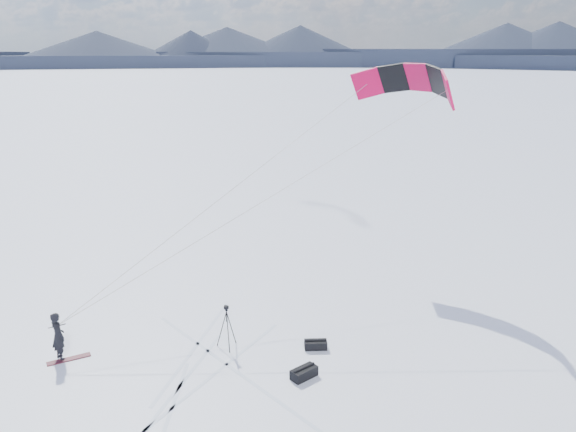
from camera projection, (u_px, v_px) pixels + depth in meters
name	position (u px, v px, depth m)	size (l,w,h in m)	color
ground	(179.00, 374.00, 17.72)	(1800.00, 1800.00, 0.00)	white
horizon_hills	(169.00, 230.00, 16.34)	(704.84, 706.81, 10.79)	#1B2435
snow_tracks	(133.00, 389.00, 16.92)	(13.93, 10.25, 0.01)	silver
snowkiter	(61.00, 359.00, 18.61)	(0.61, 0.40, 1.67)	black
snowboard	(69.00, 359.00, 18.55)	(1.37, 0.26, 0.04)	maroon
tripod	(227.00, 321.00, 19.05)	(0.70, 0.64, 1.56)	black
gear_bag_a	(304.00, 373.00, 17.50)	(0.94, 0.66, 0.38)	black
gear_bag_b	(316.00, 344.00, 19.20)	(0.84, 0.60, 0.35)	black
power_kite	(409.00, 84.00, 24.26)	(16.22, 6.00, 8.09)	#B70339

